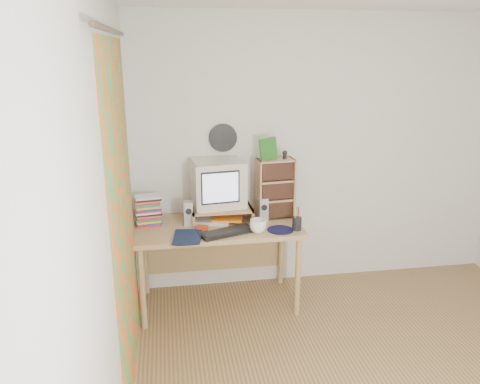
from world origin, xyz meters
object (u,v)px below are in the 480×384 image
object	(u,v)px
cd_rack	(275,189)
mug	(258,226)
diary	(174,236)
keyboard	(227,232)
desk	(217,237)
crt_monitor	(218,184)
dvd_stack	(148,208)

from	to	relation	value
cd_rack	mug	distance (m)	0.44
diary	keyboard	bearing A→B (deg)	10.91
desk	mug	size ratio (longest dim) A/B	10.19
cd_rack	keyboard	bearing A→B (deg)	-150.88
crt_monitor	desk	bearing A→B (deg)	-116.30
keyboard	diary	xyz separation A→B (m)	(-0.43, -0.03, 0.01)
crt_monitor	mug	distance (m)	0.53
mug	diary	bearing A→B (deg)	-177.60
dvd_stack	mug	distance (m)	0.94
cd_rack	diary	xyz separation A→B (m)	(-0.90, -0.35, -0.24)
keyboard	mug	xyz separation A→B (m)	(0.26, -0.00, 0.04)
crt_monitor	keyboard	distance (m)	0.48
crt_monitor	dvd_stack	size ratio (longest dim) A/B	1.45
keyboard	cd_rack	world-z (taller)	cd_rack
desk	cd_rack	distance (m)	0.66
crt_monitor	keyboard	world-z (taller)	crt_monitor
keyboard	diary	bearing A→B (deg)	164.33
cd_rack	mug	bearing A→B (deg)	-128.89
cd_rack	mug	size ratio (longest dim) A/B	3.85
keyboard	diary	size ratio (longest dim) A/B	1.66
mug	desk	bearing A→B (deg)	137.24
keyboard	dvd_stack	xyz separation A→B (m)	(-0.63, 0.32, 0.13)
keyboard	mug	distance (m)	0.26
crt_monitor	mug	xyz separation A→B (m)	(0.28, -0.37, -0.27)
cd_rack	diary	bearing A→B (deg)	-163.95
crt_monitor	dvd_stack	distance (m)	0.63
crt_monitor	mug	world-z (taller)	crt_monitor
crt_monitor	cd_rack	distance (m)	0.50
crt_monitor	diary	bearing A→B (deg)	-142.40
desk	keyboard	bearing A→B (deg)	-79.58
desk	cd_rack	size ratio (longest dim) A/B	2.65
desk	diary	size ratio (longest dim) A/B	5.29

